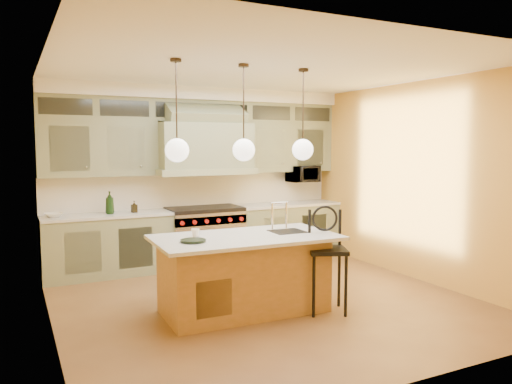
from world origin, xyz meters
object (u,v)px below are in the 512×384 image
counter_stool (327,252)px  microwave (303,174)px  kitchen_island (245,272)px  range (205,236)px

counter_stool → microwave: size_ratio=2.31×
kitchen_island → counter_stool: size_ratio=1.73×
kitchen_island → microwave: size_ratio=3.99×
range → kitchen_island: kitchen_island is taller
counter_stool → microwave: microwave is taller
kitchen_island → counter_stool: bearing=-23.4°
kitchen_island → microwave: (2.34, 2.50, 0.98)m
kitchen_island → counter_stool: kitchen_island is taller
counter_stool → kitchen_island: bearing=178.9°
range → counter_stool: (0.49, -2.81, 0.23)m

